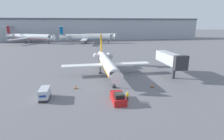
# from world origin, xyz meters

# --- Properties ---
(ground_plane) EXTENTS (600.00, 600.00, 0.00)m
(ground_plane) POSITION_xyz_m (0.00, 0.00, 0.00)
(ground_plane) COLOR slate
(terminal_building) EXTENTS (180.00, 16.80, 16.73)m
(terminal_building) POSITION_xyz_m (0.00, 120.00, 8.39)
(terminal_building) COLOR #9EA3AD
(terminal_building) RESTS_ON ground
(airplane_main) EXTENTS (23.33, 26.18, 9.97)m
(airplane_main) POSITION_xyz_m (-0.16, 17.78, 3.23)
(airplane_main) COLOR white
(airplane_main) RESTS_ON ground
(pushback_tug) EXTENTS (2.15, 4.77, 1.93)m
(pushback_tug) POSITION_xyz_m (-0.53, 0.38, 0.73)
(pushback_tug) COLOR #B21919
(pushback_tug) RESTS_ON ground
(luggage_cart) EXTENTS (1.62, 3.50, 2.04)m
(luggage_cart) POSITION_xyz_m (-13.32, 3.64, 1.02)
(luggage_cart) COLOR #232326
(luggage_cart) RESTS_ON ground
(worker_near_tug) EXTENTS (0.40, 0.24, 1.71)m
(worker_near_tug) POSITION_xyz_m (1.12, 0.36, 0.89)
(worker_near_tug) COLOR #232838
(worker_near_tug) RESTS_ON ground
(traffic_cone_left) EXTENTS (0.65, 0.65, 0.73)m
(traffic_cone_left) POSITION_xyz_m (-8.09, 7.92, 0.35)
(traffic_cone_left) COLOR black
(traffic_cone_left) RESTS_ON ground
(traffic_cone_right) EXTENTS (0.63, 0.63, 0.61)m
(traffic_cone_right) POSITION_xyz_m (8.09, 6.09, 0.29)
(traffic_cone_right) COLOR black
(traffic_cone_right) RESTS_ON ground
(airplane_parked_far_left) EXTENTS (36.34, 29.31, 11.26)m
(airplane_parked_far_left) POSITION_xyz_m (-41.37, 99.64, 4.25)
(airplane_parked_far_left) COLOR silver
(airplane_parked_far_left) RESTS_ON ground
(airplane_parked_far_right) EXTENTS (36.93, 33.08, 11.15)m
(airplane_parked_far_right) POSITION_xyz_m (-3.06, 92.67, 4.12)
(airplane_parked_far_right) COLOR white
(airplane_parked_far_right) RESTS_ON ground
(jet_bridge) EXTENTS (3.20, 11.53, 6.19)m
(jet_bridge) POSITION_xyz_m (15.58, 13.19, 4.45)
(jet_bridge) COLOR #2D2D33
(jet_bridge) RESTS_ON ground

